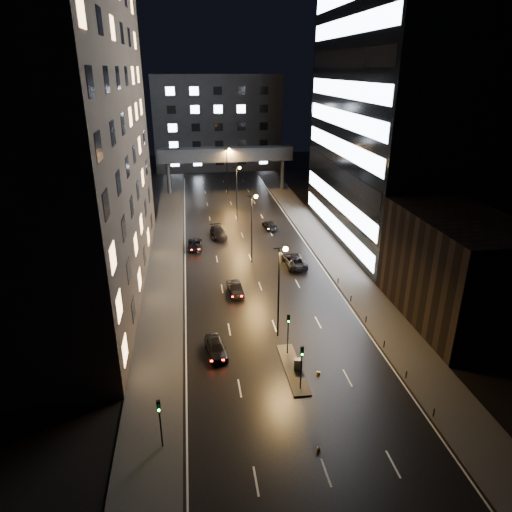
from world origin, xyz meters
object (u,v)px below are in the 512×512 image
object	(u,v)px
car_away_a	(216,348)
utility_cabinet	(298,364)
car_away_b	(235,289)
car_away_c	(195,245)
car_toward_b	(270,225)
car_toward_a	(294,260)
car_away_d	(218,233)

from	to	relation	value
car_away_a	utility_cabinet	bearing A→B (deg)	-35.26
car_away_a	car_away_b	world-z (taller)	car_away_a
car_away_a	utility_cabinet	xyz separation A→B (m)	(7.43, -3.84, -0.03)
car_away_c	car_away_b	bearing A→B (deg)	-71.56
car_away_a	car_toward_b	bearing A→B (deg)	64.16
car_away_a	car_away_c	bearing A→B (deg)	84.78
car_away_a	car_toward_a	xyz separation A→B (m)	(12.62, 20.43, 0.06)
car_away_a	car_away_d	xyz separation A→B (m)	(2.65, 34.07, 0.03)
car_away_a	car_toward_b	world-z (taller)	car_away_a
car_away_a	car_away_d	bearing A→B (deg)	77.60
car_away_b	car_toward_a	size ratio (longest dim) A/B	0.73
car_toward_a	utility_cabinet	world-z (taller)	car_toward_a
car_away_c	car_away_d	xyz separation A→B (m)	(4.04, 4.96, 0.13)
car_away_c	utility_cabinet	world-z (taller)	car_away_c
car_away_b	car_away_d	world-z (taller)	car_away_d
car_away_d	utility_cabinet	size ratio (longest dim) A/B	4.67
car_toward_a	car_toward_b	distance (m)	16.63
car_away_a	car_toward_b	distance (m)	38.93
car_away_a	utility_cabinet	world-z (taller)	car_away_a
car_away_c	car_toward_a	world-z (taller)	car_toward_a
car_away_d	car_away_c	bearing A→B (deg)	-136.08
car_toward_a	car_away_d	bearing A→B (deg)	-55.96
utility_cabinet	car_away_c	bearing A→B (deg)	113.20
car_away_b	car_away_c	distance (m)	16.99
car_away_b	car_away_c	bearing A→B (deg)	99.72
car_away_a	car_toward_b	xyz separation A→B (m)	(11.96, 37.05, -0.08)
car_away_c	car_toward_a	distance (m)	16.48
car_away_c	car_toward_b	bearing A→B (deg)	33.22
car_toward_a	car_toward_b	xyz separation A→B (m)	(-0.66, 16.62, -0.14)
car_away_a	car_away_d	world-z (taller)	car_away_d
car_toward_b	utility_cabinet	world-z (taller)	car_toward_b
car_away_b	utility_cabinet	distance (m)	17.12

